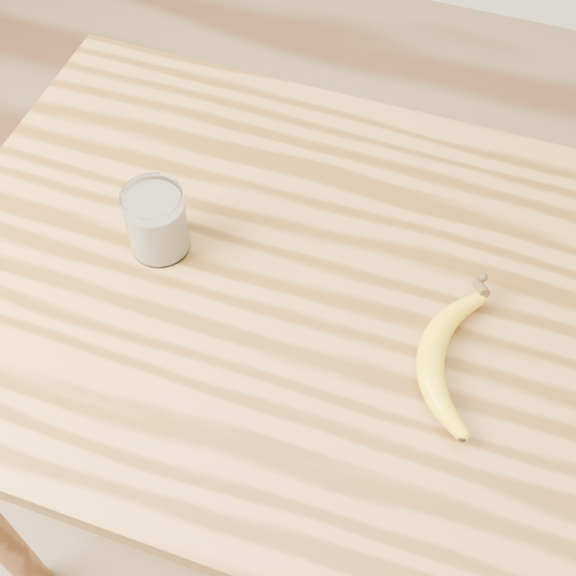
% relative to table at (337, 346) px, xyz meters
% --- Properties ---
extents(room, '(4.04, 4.04, 2.70)m').
position_rel_table_xyz_m(room, '(0.00, 0.00, 0.58)').
color(room, olive).
rests_on(room, ground).
extents(table, '(1.20, 0.80, 0.90)m').
position_rel_table_xyz_m(table, '(0.00, 0.00, 0.00)').
color(table, '#9F6D34').
rests_on(table, ground).
extents(smoothie_glass, '(0.09, 0.09, 0.11)m').
position_rel_table_xyz_m(smoothie_glass, '(-0.28, 0.00, 0.18)').
color(smoothie_glass, white).
rests_on(smoothie_glass, table).
extents(banana, '(0.14, 0.31, 0.04)m').
position_rel_table_xyz_m(banana, '(0.14, -0.06, 0.15)').
color(banana, yellow).
rests_on(banana, table).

